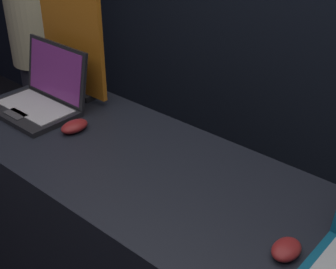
{
  "coord_description": "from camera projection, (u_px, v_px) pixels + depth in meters",
  "views": [
    {
      "loc": [
        0.8,
        -0.6,
        1.78
      ],
      "look_at": [
        0.01,
        0.31,
        1.09
      ],
      "focal_mm": 50.0,
      "sensor_mm": 36.0,
      "label": 1
    }
  ],
  "objects": [
    {
      "name": "promo_stand_front",
      "position": [
        72.0,
        37.0,
        1.86
      ],
      "size": [
        0.35,
        0.07,
        0.52
      ],
      "color": "black",
      "rests_on": "display_counter"
    },
    {
      "name": "mouse_front",
      "position": [
        74.0,
        126.0,
        1.7
      ],
      "size": [
        0.07,
        0.11,
        0.04
      ],
      "color": "maroon",
      "rests_on": "display_counter"
    },
    {
      "name": "mouse_back",
      "position": [
        286.0,
        249.0,
        1.15
      ],
      "size": [
        0.07,
        0.09,
        0.03
      ],
      "color": "maroon",
      "rests_on": "display_counter"
    },
    {
      "name": "laptop_front",
      "position": [
        41.0,
        95.0,
        1.84
      ],
      "size": [
        0.35,
        0.28,
        0.24
      ],
      "color": "black",
      "rests_on": "display_counter"
    },
    {
      "name": "person_bystander",
      "position": [
        38.0,
        51.0,
        2.75
      ],
      "size": [
        0.31,
        0.31,
        1.61
      ],
      "color": "#282833",
      "rests_on": "ground_plane"
    }
  ]
}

